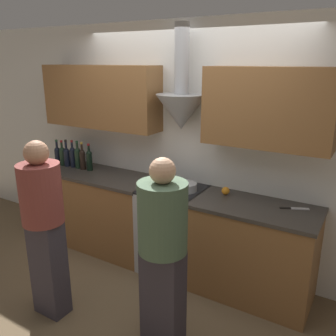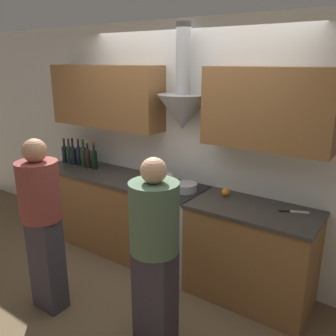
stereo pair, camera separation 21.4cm
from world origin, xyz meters
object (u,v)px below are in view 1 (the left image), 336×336
orange_fruit (226,191)px  person_foreground_right (163,248)px  wine_bottle_5 (82,158)px  stock_pot (161,181)px  mixing_bowl (185,187)px  wine_bottle_1 (62,155)px  stove_range (173,229)px  wine_bottle_0 (58,154)px  wine_bottle_2 (67,156)px  person_foreground_left (44,223)px  wine_bottle_4 (78,157)px  wine_bottle_6 (89,159)px  wine_bottle_3 (73,156)px

orange_fruit → person_foreground_right: bearing=-92.9°
wine_bottle_5 → stock_pot: bearing=-1.8°
mixing_bowl → orange_fruit: 0.41m
wine_bottle_1 → wine_bottle_5: size_ratio=0.95×
stove_range → wine_bottle_0: wine_bottle_0 is taller
mixing_bowl → person_foreground_right: 1.04m
wine_bottle_1 → wine_bottle_2: wine_bottle_2 is taller
person_foreground_right → wine_bottle_2: bearing=154.1°
stock_pot → person_foreground_left: person_foreground_left is taller
wine_bottle_1 → stock_pot: (1.50, -0.04, -0.07)m
wine_bottle_1 → wine_bottle_2: bearing=-5.6°
wine_bottle_1 → wine_bottle_4: wine_bottle_4 is taller
wine_bottle_0 → mixing_bowl: wine_bottle_0 is taller
stock_pot → person_foreground_right: (0.61, -0.95, -0.15)m
wine_bottle_4 → wine_bottle_6: bearing=-0.1°
stove_range → wine_bottle_6: bearing=178.2°
wine_bottle_2 → person_foreground_left: 1.57m
wine_bottle_5 → person_foreground_left: bearing=-59.4°
wine_bottle_6 → mixing_bowl: 1.33m
wine_bottle_2 → person_foreground_left: (0.98, -1.21, -0.18)m
wine_bottle_2 → person_foreground_left: bearing=-51.0°
stove_range → wine_bottle_6: wine_bottle_6 is taller
wine_bottle_1 → stock_pot: bearing=-1.6°
stove_range → wine_bottle_5: size_ratio=2.75×
wine_bottle_4 → orange_fruit: (1.90, 0.09, -0.10)m
wine_bottle_4 → orange_fruit: 1.91m
wine_bottle_2 → stock_pot: bearing=-1.3°
person_foreground_right → wine_bottle_6: bearing=149.0°
wine_bottle_0 → wine_bottle_6: size_ratio=0.96×
person_foreground_left → person_foreground_right: 1.07m
wine_bottle_0 → mixing_bowl: bearing=-0.7°
wine_bottle_0 → wine_bottle_5: size_ratio=0.93×
stove_range → wine_bottle_5: (-1.29, 0.03, 0.60)m
person_foreground_right → stock_pot: bearing=122.7°
wine_bottle_3 → wine_bottle_6: (0.28, -0.00, -0.00)m
mixing_bowl → wine_bottle_0: bearing=179.3°
stock_pot → orange_fruit: bearing=11.4°
wine_bottle_3 → person_foreground_left: bearing=-53.9°
wine_bottle_2 → mixing_bowl: 1.69m
wine_bottle_6 → person_foreground_right: size_ratio=0.21×
wine_bottle_6 → person_foreground_right: 1.95m
wine_bottle_0 → stock_pot: bearing=-1.7°
stove_range → wine_bottle_3: wine_bottle_3 is taller
wine_bottle_0 → wine_bottle_1: size_ratio=0.99×
wine_bottle_6 → stock_pot: size_ratio=1.48×
mixing_bowl → wine_bottle_5: bearing=179.5°
wine_bottle_6 → stove_range: bearing=-1.8°
wine_bottle_4 → wine_bottle_5: size_ratio=1.01×
wine_bottle_0 → wine_bottle_6: (0.55, -0.00, 0.01)m
wine_bottle_4 → wine_bottle_6: 0.19m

